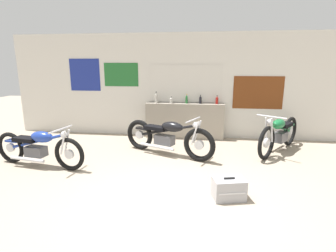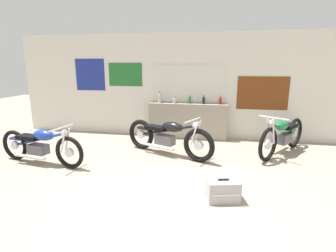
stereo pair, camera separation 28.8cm
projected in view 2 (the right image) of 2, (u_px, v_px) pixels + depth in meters
name	position (u px, v px, depth m)	size (l,w,h in m)	color
ground_plane	(166.00, 204.00, 3.81)	(24.00, 24.00, 0.00)	gray
wall_back	(192.00, 86.00, 7.06)	(10.00, 0.07, 2.80)	silver
sill_counter	(188.00, 121.00, 7.12)	(2.11, 0.28, 0.96)	gray
bottle_leftmost	(159.00, 98.00, 7.11)	(0.08, 0.08, 0.31)	#B7B2A8
bottle_left_center	(174.00, 100.00, 7.03)	(0.08, 0.08, 0.18)	#B7B2A8
bottle_center	(190.00, 99.00, 6.99)	(0.06, 0.06, 0.25)	#23662D
bottle_right_center	(204.00, 100.00, 6.92)	(0.07, 0.07, 0.23)	black
bottle_rightmost	(220.00, 101.00, 6.84)	(0.07, 0.07, 0.23)	maroon
motorcycle_black	(168.00, 137.00, 5.79)	(2.11, 1.06, 0.89)	black
motorcycle_blue	(40.00, 145.00, 5.26)	(2.04, 0.64, 0.82)	black
motorcycle_green	(283.00, 135.00, 5.87)	(1.30, 1.74, 0.92)	black
hard_case_silver	(223.00, 190.00, 3.88)	(0.53, 0.40, 0.34)	#9E9EA3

